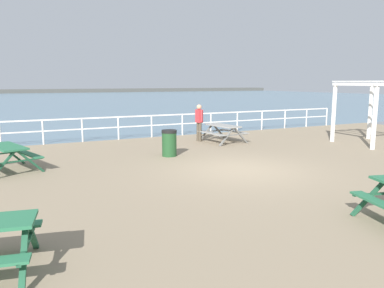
% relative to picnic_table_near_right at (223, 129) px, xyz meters
% --- Properties ---
extents(ground_plane, '(30.00, 24.00, 0.20)m').
position_rel_picnic_table_near_right_xyz_m(ground_plane, '(-2.27, -4.84, -0.68)').
color(ground_plane, gray).
extents(sea_band, '(142.00, 90.00, 0.01)m').
position_rel_picnic_table_near_right_xyz_m(sea_band, '(-2.27, 47.91, -0.58)').
color(sea_band, slate).
rests_on(sea_band, ground).
extents(distant_shoreline, '(142.00, 6.00, 1.80)m').
position_rel_picnic_table_near_right_xyz_m(distant_shoreline, '(-2.27, 90.91, -0.58)').
color(distant_shoreline, '#4C4C47').
rests_on(distant_shoreline, ground).
extents(seaward_railing, '(23.07, 0.07, 1.08)m').
position_rel_picnic_table_near_right_xyz_m(seaward_railing, '(-2.27, 2.91, 0.15)').
color(seaward_railing, white).
rests_on(seaward_railing, ground).
extents(picnic_table_near_right, '(1.70, 1.94, 0.80)m').
position_rel_picnic_table_near_right_xyz_m(picnic_table_near_right, '(0.00, 0.00, 0.00)').
color(picnic_table_near_right, gray).
rests_on(picnic_table_near_right, ground).
extents(picnic_table_mid_centre, '(1.96, 2.16, 0.80)m').
position_rel_picnic_table_near_right_xyz_m(picnic_table_mid_centre, '(-8.62, -1.89, 0.00)').
color(picnic_table_mid_centre, '#286B47').
rests_on(picnic_table_mid_centre, ground).
extents(visitor, '(0.23, 0.53, 1.66)m').
position_rel_picnic_table_near_right_xyz_m(visitor, '(-0.78, 0.78, 0.36)').
color(visitor, '#4C4233').
rests_on(visitor, ground).
extents(lattice_pergola, '(2.58, 2.70, 2.70)m').
position_rel_picnic_table_near_right_xyz_m(lattice_pergola, '(5.54, -3.20, 1.41)').
color(lattice_pergola, white).
rests_on(lattice_pergola, ground).
extents(litter_bin, '(0.55, 0.55, 0.95)m').
position_rel_picnic_table_near_right_xyz_m(litter_bin, '(-3.37, -1.87, -0.10)').
color(litter_bin, '#1E4723').
rests_on(litter_bin, ground).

